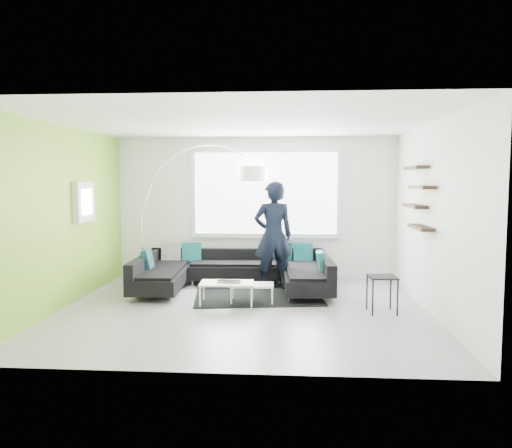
{
  "coord_description": "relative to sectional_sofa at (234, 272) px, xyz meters",
  "views": [
    {
      "loc": [
        0.71,
        -7.36,
        1.95
      ],
      "look_at": [
        0.12,
        0.9,
        1.23
      ],
      "focal_mm": 35.0,
      "sensor_mm": 36.0,
      "label": 1
    }
  ],
  "objects": [
    {
      "name": "sectional_sofa",
      "position": [
        0.0,
        0.0,
        0.0
      ],
      "size": [
        3.46,
        2.24,
        0.73
      ],
      "rotation": [
        0.0,
        0.0,
        0.05
      ],
      "color": "black",
      "rests_on": "ground"
    },
    {
      "name": "side_table",
      "position": [
        2.35,
        -1.35,
        -0.05
      ],
      "size": [
        0.43,
        0.43,
        0.55
      ],
      "primitive_type": "cube",
      "rotation": [
        0.0,
        0.0,
        0.08
      ],
      "color": "black",
      "rests_on": "ground"
    },
    {
      "name": "person",
      "position": [
        0.69,
        0.17,
        0.65
      ],
      "size": [
        0.93,
        0.8,
        1.94
      ],
      "primitive_type": "imported",
      "rotation": [
        0.0,
        0.0,
        3.39
      ],
      "color": "black",
      "rests_on": "ground"
    },
    {
      "name": "laptop",
      "position": [
        0.03,
        -1.07,
        0.05
      ],
      "size": [
        0.43,
        0.33,
        0.03
      ],
      "primitive_type": "imported",
      "rotation": [
        0.0,
        0.0,
        -0.12
      ],
      "color": "black",
      "rests_on": "coffee_table"
    },
    {
      "name": "arc_lamp",
      "position": [
        -1.87,
        0.71,
        1.01
      ],
      "size": [
        2.56,
        1.11,
        2.66
      ],
      "primitive_type": null,
      "rotation": [
        0.0,
        0.0,
        0.11
      ],
      "color": "white",
      "rests_on": "ground"
    },
    {
      "name": "room_shell",
      "position": [
        0.34,
        -1.13,
        1.49
      ],
      "size": [
        5.54,
        5.04,
        2.82
      ],
      "color": "white",
      "rests_on": "ground"
    },
    {
      "name": "coffee_table",
      "position": [
        0.19,
        -0.93,
        -0.14
      ],
      "size": [
        1.11,
        0.68,
        0.35
      ],
      "primitive_type": "cube",
      "rotation": [
        0.0,
        0.0,
        0.04
      ],
      "color": "white",
      "rests_on": "ground"
    },
    {
      "name": "ground",
      "position": [
        0.3,
        -1.33,
        -0.32
      ],
      "size": [
        5.5,
        5.5,
        0.0
      ],
      "primitive_type": "plane",
      "color": "gray",
      "rests_on": "ground"
    },
    {
      "name": "rug",
      "position": [
        0.46,
        -0.45,
        -0.31
      ],
      "size": [
        2.28,
        1.79,
        0.01
      ],
      "primitive_type": "cube",
      "rotation": [
        0.0,
        0.0,
        0.14
      ],
      "color": "black",
      "rests_on": "ground"
    }
  ]
}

